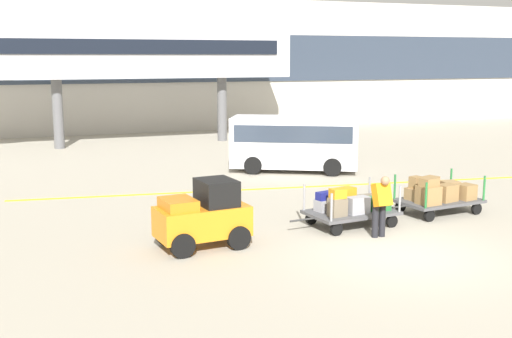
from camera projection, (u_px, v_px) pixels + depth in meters
The scene contains 9 objects.
ground_plane at pixel (402, 254), 14.17m from camera, with size 120.00×120.00×0.00m, color #A8A08E.
apron_lead_line at pixel (288, 188), 21.32m from camera, with size 18.12×0.20×0.01m, color yellow.
terminal_building at pixel (160, 65), 37.45m from camera, with size 59.87×2.51×7.81m.
jet_bridge at pixel (107, 52), 30.50m from camera, with size 17.10×3.00×5.94m.
baggage_tug at pixel (204, 216), 14.55m from camera, with size 2.21×1.43×1.58m.
baggage_cart_lead at pixel (350, 207), 16.42m from camera, with size 3.06×1.65×1.11m.
baggage_cart_middle at pixel (438, 194), 17.73m from camera, with size 3.06×1.65×1.13m.
baggage_handler at pixel (381, 203), 15.31m from camera, with size 0.41×0.45×1.56m.
shuttle_van at pixel (294, 139), 24.24m from camera, with size 5.13×3.93×2.10m.
Camera 1 is at (-7.82, -11.61, 4.39)m, focal length 44.15 mm.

